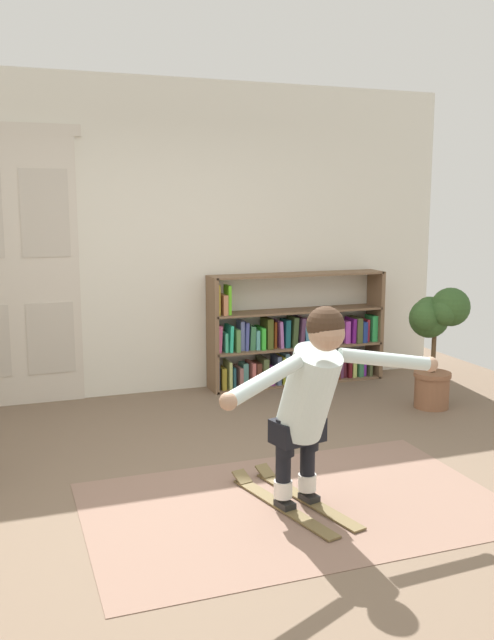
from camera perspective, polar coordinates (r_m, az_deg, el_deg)
name	(u,v)px	position (r m, az deg, el deg)	size (l,w,h in m)	color
ground_plane	(244,498)	(4.34, -0.25, -14.52)	(7.20, 7.20, 0.00)	brown
back_wall	(150,239)	(6.48, -8.02, 6.68)	(6.00, 0.10, 2.90)	silver
double_door	(14,267)	(6.30, -18.74, 4.17)	(1.22, 0.05, 2.45)	beige
rug	(295,505)	(4.25, 4.00, -15.04)	(2.46, 1.53, 0.01)	#876757
bookshelf	(295,341)	(6.83, 3.98, -1.76)	(1.79, 0.30, 1.10)	brown
potted_plant	(435,329)	(6.16, 15.36, -0.74)	(0.50, 0.46, 1.07)	brown
skis_pair	(292,500)	(4.27, 3.72, -14.66)	(0.49, 1.01, 0.07)	brown
person_skier	(311,391)	(3.90, 5.33, -5.89)	(1.46, 0.73, 1.16)	white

